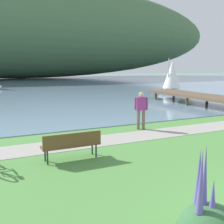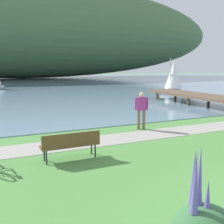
{
  "view_description": "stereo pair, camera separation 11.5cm",
  "coord_description": "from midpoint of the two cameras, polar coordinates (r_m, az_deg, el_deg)",
  "views": [
    {
      "loc": [
        -5.28,
        -2.04,
        2.85
      ],
      "look_at": [
        -0.59,
        7.89,
        1.0
      ],
      "focal_mm": 43.69,
      "sensor_mm": 36.0,
      "label": 1
    },
    {
      "loc": [
        -5.17,
        -2.09,
        2.85
      ],
      "look_at": [
        -0.59,
        7.89,
        1.0
      ],
      "focal_mm": 43.69,
      "sensor_mm": 36.0,
      "label": 2
    }
  ],
  "objects": [
    {
      "name": "sailboat_nearest_to_shore",
      "position": [
        29.46,
        12.85,
        7.21
      ],
      "size": [
        3.22,
        2.14,
        3.66
      ],
      "color": "white",
      "rests_on": "bay_water"
    },
    {
      "name": "person_at_shoreline",
      "position": [
        12.39,
        6.44,
        0.81
      ],
      "size": [
        0.57,
        0.35,
        1.71
      ],
      "color": "#72604C",
      "rests_on": "ground"
    },
    {
      "name": "bay_water",
      "position": [
        51.79,
        -18.94,
        5.92
      ],
      "size": [
        180.0,
        80.0,
        0.04
      ],
      "primitive_type": "cube",
      "color": "#7A99B2",
      "rests_on": "ground"
    },
    {
      "name": "shoreline_path",
      "position": [
        11.15,
        4.19,
        -5.23
      ],
      "size": [
        60.0,
        1.5,
        0.01
      ],
      "primitive_type": "cube",
      "color": "#A39E93",
      "rests_on": "ground"
    },
    {
      "name": "pier_dock",
      "position": [
        21.11,
        17.9,
        3.22
      ],
      "size": [
        2.4,
        10.0,
        0.8
      ],
      "color": "brown",
      "rests_on": "ground"
    },
    {
      "name": "park_bench_near_camera",
      "position": [
        8.45,
        -8.26,
        -6.53
      ],
      "size": [
        1.8,
        0.49,
        0.88
      ],
      "color": "brown",
      "rests_on": "ground"
    },
    {
      "name": "distant_hillside",
      "position": [
        68.27,
        -18.67,
        16.3
      ],
      "size": [
        105.5,
        28.0,
        22.78
      ],
      "primitive_type": "ellipsoid",
      "color": "#4C7047",
      "rests_on": "bay_water"
    }
  ]
}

